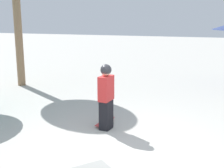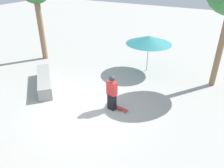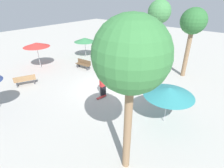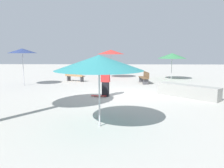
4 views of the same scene
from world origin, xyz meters
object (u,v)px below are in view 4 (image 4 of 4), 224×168
(bench_near, at_px, (75,76))
(shade_umbrella_navy, at_px, (22,51))
(skateboard, at_px, (99,96))
(bench_far, at_px, (144,78))
(shade_umbrella_teal, at_px, (99,63))
(concrete_ledge, at_px, (188,91))
(shade_umbrella_red, at_px, (111,52))
(shade_umbrella_green, at_px, (172,56))
(skater_main, at_px, (105,79))

(bench_near, relative_size, shade_umbrella_navy, 0.65)
(skateboard, relative_size, bench_far, 0.50)
(skateboard, relative_size, shade_umbrella_teal, 0.31)
(concrete_ledge, distance_m, bench_far, 5.28)
(bench_far, bearing_deg, shade_umbrella_navy, 92.28)
(skateboard, distance_m, concrete_ledge, 4.52)
(skateboard, distance_m, shade_umbrella_red, 8.76)
(shade_umbrella_teal, relative_size, shade_umbrella_red, 1.07)
(shade_umbrella_red, bearing_deg, shade_umbrella_teal, 90.49)
(shade_umbrella_green, bearing_deg, concrete_ledge, 82.78)
(skateboard, relative_size, bench_near, 0.50)
(bench_far, distance_m, shade_umbrella_red, 4.68)
(bench_near, xyz_separation_m, shade_umbrella_navy, (3.06, 2.27, 1.94))
(concrete_ledge, distance_m, shade_umbrella_navy, 10.87)
(skateboard, distance_m, shade_umbrella_green, 9.44)
(skateboard, height_order, bench_far, bench_far)
(bench_near, height_order, shade_umbrella_navy, shade_umbrella_navy)
(concrete_ledge, distance_m, shade_umbrella_red, 9.64)
(skater_main, height_order, shade_umbrella_green, shade_umbrella_green)
(shade_umbrella_teal, relative_size, shade_umbrella_green, 1.12)
(skater_main, distance_m, shade_umbrella_teal, 4.76)
(concrete_ledge, bearing_deg, skateboard, 0.20)
(skateboard, bearing_deg, shade_umbrella_green, -116.70)
(skater_main, height_order, shade_umbrella_red, shade_umbrella_red)
(skater_main, bearing_deg, shade_umbrella_red, -79.32)
(skater_main, bearing_deg, shade_umbrella_navy, -20.88)
(shade_umbrella_teal, xyz_separation_m, shade_umbrella_red, (0.11, -12.96, 0.34))
(skater_main, height_order, bench_near, skater_main)
(skateboard, bearing_deg, shade_umbrella_red, -82.71)
(skateboard, height_order, shade_umbrella_green, shade_umbrella_green)
(bench_far, bearing_deg, shade_umbrella_teal, 158.67)
(shade_umbrella_red, bearing_deg, shade_umbrella_navy, 39.26)
(shade_umbrella_navy, xyz_separation_m, shade_umbrella_red, (-5.82, -4.76, -0.07))
(skater_main, height_order, shade_umbrella_navy, shade_umbrella_navy)
(bench_far, xyz_separation_m, shade_umbrella_navy, (8.41, 1.34, 1.94))
(shade_umbrella_teal, bearing_deg, concrete_ledge, -132.09)
(concrete_ledge, bearing_deg, bench_near, -40.57)
(bench_far, height_order, shade_umbrella_navy, shade_umbrella_navy)
(concrete_ledge, distance_m, shade_umbrella_teal, 6.31)
(skater_main, height_order, shade_umbrella_teal, shade_umbrella_teal)
(shade_umbrella_teal, height_order, shade_umbrella_green, shade_umbrella_green)
(skater_main, relative_size, shade_umbrella_green, 0.70)
(skater_main, bearing_deg, bench_near, -53.97)
(skateboard, relative_size, shade_umbrella_red, 0.33)
(bench_far, relative_size, shade_umbrella_navy, 0.65)
(shade_umbrella_red, bearing_deg, skater_main, 90.11)
(skater_main, xyz_separation_m, shade_umbrella_green, (-5.12, -7.33, 1.08))
(shade_umbrella_green, distance_m, shade_umbrella_navy, 11.59)
(bench_near, xyz_separation_m, shade_umbrella_red, (-2.76, -2.49, 1.87))
(shade_umbrella_navy, bearing_deg, shade_umbrella_teal, 125.87)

